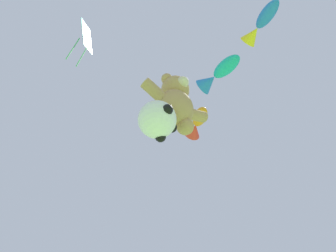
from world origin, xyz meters
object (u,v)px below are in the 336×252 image
object	(u,v)px
fish_kite_cobalt	(260,25)
diamond_kite	(86,39)
teddy_bear_kite	(176,102)
fish_kite_teal	(217,74)
soccer_ball_kite	(158,120)
fish_kite_tangerine	(197,124)

from	to	relation	value
fish_kite_cobalt	diamond_kite	world-z (taller)	diamond_kite
teddy_bear_kite	fish_kite_teal	distance (m)	3.43
soccer_ball_kite	fish_kite_cobalt	bearing A→B (deg)	-51.34
soccer_ball_kite	diamond_kite	distance (m)	5.50
fish_kite_teal	diamond_kite	xyz separation A→B (m)	(-4.88, 1.85, 0.41)
teddy_bear_kite	soccer_ball_kite	world-z (taller)	teddy_bear_kite
teddy_bear_kite	fish_kite_teal	xyz separation A→B (m)	(1.81, -0.42, 2.89)
diamond_kite	fish_kite_teal	bearing A→B (deg)	-20.77
teddy_bear_kite	diamond_kite	distance (m)	4.73
soccer_ball_kite	diamond_kite	xyz separation A→B (m)	(-2.41, 1.52, 4.71)
teddy_bear_kite	fish_kite_cobalt	size ratio (longest dim) A/B	1.48
soccer_ball_kite	fish_kite_tangerine	bearing A→B (deg)	29.25
fish_kite_tangerine	teddy_bear_kite	bearing A→B (deg)	-145.74
fish_kite_teal	fish_kite_cobalt	distance (m)	2.41
teddy_bear_kite	fish_kite_cobalt	distance (m)	3.96
fish_kite_teal	soccer_ball_kite	bearing A→B (deg)	172.36
soccer_ball_kite	fish_kite_teal	distance (m)	4.97
fish_kite_tangerine	fish_kite_cobalt	bearing A→B (deg)	-100.90
fish_kite_cobalt	diamond_kite	distance (m)	6.25
fish_kite_cobalt	diamond_kite	bearing A→B (deg)	137.32
fish_kite_teal	diamond_kite	bearing A→B (deg)	159.23
fish_kite_teal	fish_kite_cobalt	world-z (taller)	fish_kite_teal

